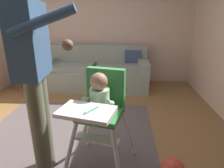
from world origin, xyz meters
TOP-DOWN VIEW (x-y plane):
  - ground at (0.00, 0.00)m, footprint 5.60×6.40m
  - wall_far at (0.00, 2.43)m, footprint 4.80×0.06m
  - area_rug at (-0.14, -0.09)m, footprint 2.14×2.21m
  - couch at (-0.05, 1.91)m, footprint 2.16×0.86m
  - high_chair at (0.35, -0.43)m, footprint 0.72×0.81m
  - adult_standing at (-0.19, -0.48)m, footprint 0.55×0.50m
  - side_table at (-1.43, 1.69)m, footprint 0.40×0.40m
  - sippy_cup at (-1.44, 1.69)m, footprint 0.07×0.07m

SIDE VIEW (x-z plane):
  - ground at x=0.00m, z-range -0.10..0.00m
  - area_rug at x=-0.14m, z-range 0.00..0.01m
  - couch at x=-0.05m, z-range -0.10..0.76m
  - side_table at x=-1.43m, z-range 0.12..0.64m
  - sippy_cup at x=-1.44m, z-range 0.52..0.62m
  - high_chair at x=0.35m, z-range 0.20..1.18m
  - adult_standing at x=-0.19m, z-range 0.12..1.83m
  - wall_far at x=0.00m, z-range 0.00..2.54m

